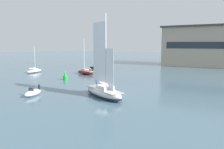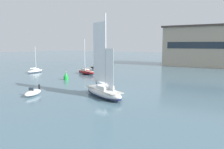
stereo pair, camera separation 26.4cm
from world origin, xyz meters
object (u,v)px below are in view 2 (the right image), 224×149
object	(u,v)px
sailboat_moored_near_marina	(86,72)
sailboat_moored_mid_channel	(35,71)
channel_buoy	(66,76)
sailboat_main	(103,91)
sailboat_moored_far_slip	(99,68)
motor_tender	(33,93)

from	to	relation	value
sailboat_moored_near_marina	sailboat_moored_mid_channel	bearing A→B (deg)	-163.35
sailboat_moored_mid_channel	channel_buoy	world-z (taller)	sailboat_moored_mid_channel
sailboat_moored_mid_channel	sailboat_main	bearing A→B (deg)	-25.30
sailboat_moored_far_slip	motor_tender	size ratio (longest dim) A/B	2.49
channel_buoy	sailboat_moored_mid_channel	bearing A→B (deg)	161.31
sailboat_moored_near_marina	motor_tender	xyz separation A→B (m)	(8.06, -26.63, -0.19)
sailboat_moored_far_slip	motor_tender	distance (m)	39.24
channel_buoy	sailboat_main	bearing A→B (deg)	-31.39
sailboat_main	channel_buoy	size ratio (longest dim) A/B	6.41
sailboat_main	motor_tender	size ratio (longest dim) A/B	3.08
sailboat_moored_far_slip	channel_buoy	distance (m)	22.40
sailboat_main	channel_buoy	xyz separation A→B (m)	(-17.47, 10.66, -0.23)
motor_tender	sailboat_moored_near_marina	bearing A→B (deg)	106.84
sailboat_moored_mid_channel	sailboat_moored_near_marina	bearing A→B (deg)	16.65
motor_tender	channel_buoy	size ratio (longest dim) A/B	2.08
sailboat_main	sailboat_moored_far_slip	xyz separation A→B (m)	(-21.87, 32.63, -0.33)
sailboat_moored_mid_channel	motor_tender	distance (m)	32.56
sailboat_main	sailboat_moored_mid_channel	world-z (taller)	sailboat_main
sailboat_main	motor_tender	distance (m)	12.28
motor_tender	channel_buoy	distance (m)	17.01
sailboat_moored_near_marina	sailboat_moored_far_slip	xyz separation A→B (m)	(-2.66, 11.12, 0.04)
sailboat_moored_near_marina	motor_tender	size ratio (longest dim) A/B	2.34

